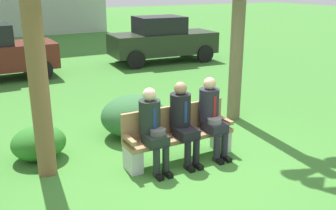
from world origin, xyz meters
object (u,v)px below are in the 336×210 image
seated_man_middle (183,118)px  shrub_mid_lawn (39,143)px  seated_man_left (153,125)px  shrub_near_bench (134,116)px  park_bench (178,135)px  parked_car_far (162,39)px  seated_man_right (212,113)px

seated_man_middle → shrub_mid_lawn: (-2.07, 1.24, -0.47)m
seated_man_left → shrub_mid_lawn: size_ratio=1.46×
shrub_near_bench → shrub_mid_lawn: shrub_near_bench is taller
park_bench → seated_man_left: size_ratio=1.45×
shrub_near_bench → parked_car_far: parked_car_far is taller
parked_car_far → seated_man_left: bearing=-119.0°
seated_man_middle → parked_car_far: 8.41m
seated_man_right → parked_car_far: size_ratio=0.34×
seated_man_middle → shrub_mid_lawn: size_ratio=1.49×
seated_man_middle → seated_man_right: bearing=-0.5°
seated_man_right → parked_car_far: parked_car_far is taller
seated_man_middle → parked_car_far: parked_car_far is taller
park_bench → shrub_near_bench: bearing=99.8°
seated_man_left → shrub_mid_lawn: bearing=140.6°
seated_man_right → park_bench: bearing=167.8°
park_bench → shrub_mid_lawn: park_bench is taller
park_bench → parked_car_far: 8.32m
park_bench → seated_man_middle: (0.02, -0.12, 0.33)m
shrub_mid_lawn → seated_man_right: bearing=-25.3°
seated_man_right → shrub_mid_lawn: 2.96m
shrub_near_bench → shrub_mid_lawn: (-1.83, -0.19, -0.12)m
seated_man_middle → shrub_near_bench: 1.50m
park_bench → seated_man_left: bearing=-166.3°
seated_man_left → seated_man_middle: size_ratio=0.98×
seated_man_middle → shrub_near_bench: bearing=99.7°
seated_man_middle → shrub_mid_lawn: seated_man_middle is taller
seated_man_right → shrub_mid_lawn: size_ratio=1.50×
shrub_mid_lawn → seated_man_middle: bearing=-30.9°
seated_man_left → shrub_near_bench: (0.31, 1.44, -0.33)m
shrub_near_bench → seated_man_middle: bearing=-80.3°
seated_man_left → shrub_near_bench: seated_man_left is taller
park_bench → parked_car_far: (3.67, 7.46, 0.42)m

